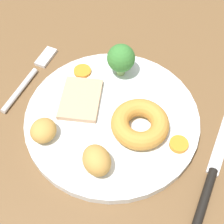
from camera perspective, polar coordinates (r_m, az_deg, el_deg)
The scene contains 11 objects.
dining_table at distance 51.27cm, azimuth -2.58°, elevation -4.39°, with size 120.00×84.00×3.60cm, color brown.
dinner_plate at distance 50.09cm, azimuth 0.00°, elevation -1.12°, with size 26.19×26.19×1.40cm, color white.
meat_slice_main at distance 51.11cm, azimuth -5.42°, elevation 2.25°, with size 7.94×5.88×0.80cm, color tan.
yorkshire_pudding at distance 47.32cm, azimuth 4.83°, elevation -2.03°, with size 8.37×8.37×2.65cm, color #C68938.
roast_potato_left at distance 47.44cm, azimuth -11.73°, elevation -3.12°, with size 3.66×3.98×2.81cm, color #BC8C42.
roast_potato_right at distance 43.78cm, azimuth -2.65°, elevation -8.30°, with size 4.54×3.67×3.58cm, color #BC8C42.
carrot_coin_front at distance 54.98cm, azimuth -5.12°, elevation 7.02°, with size 2.85×2.85×0.52cm, color orange.
carrot_coin_back at distance 47.46cm, azimuth 11.42°, elevation -5.47°, with size 2.66×2.66×0.69cm, color orange.
broccoli_floret at distance 52.48cm, azimuth 1.56°, elevation 9.17°, with size 4.46×4.46×5.63cm.
fork at distance 57.40cm, azimuth -13.74°, elevation 6.08°, with size 2.02×15.26×0.90cm.
knife at distance 47.72cm, azimuth 16.74°, elevation -10.52°, with size 1.78×18.51×1.20cm.
Camera 1 is at (12.89, -22.96, 45.79)cm, focal length 53.14 mm.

